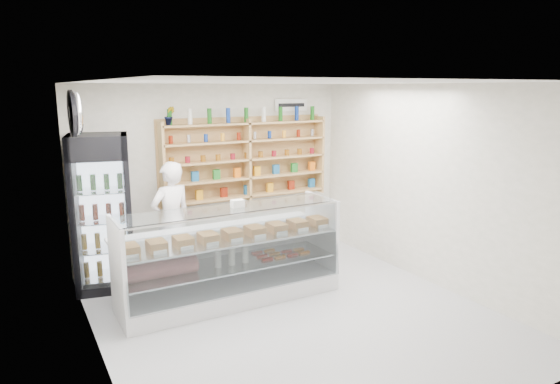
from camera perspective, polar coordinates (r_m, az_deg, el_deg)
room at (r=5.91m, az=1.49°, el=-1.28°), size 5.00×5.00×5.00m
display_counter at (r=6.65m, az=-5.72°, el=-9.30°), size 2.88×0.86×1.25m
shop_worker at (r=7.34m, az=-12.30°, el=-3.26°), size 0.71×0.56×1.73m
drinks_cooler at (r=7.22m, az=-19.63°, el=-2.21°), size 0.91×0.89×2.14m
wall_shelving at (r=8.14m, az=-3.80°, el=3.73°), size 2.84×0.28×1.33m
potted_plant at (r=7.62m, az=-12.51°, el=8.51°), size 0.17×0.15×0.28m
security_mirror at (r=6.21m, az=-22.24°, el=8.29°), size 0.15×0.50×0.50m
wall_sign at (r=8.60m, az=1.26°, el=9.91°), size 0.62×0.03×0.20m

